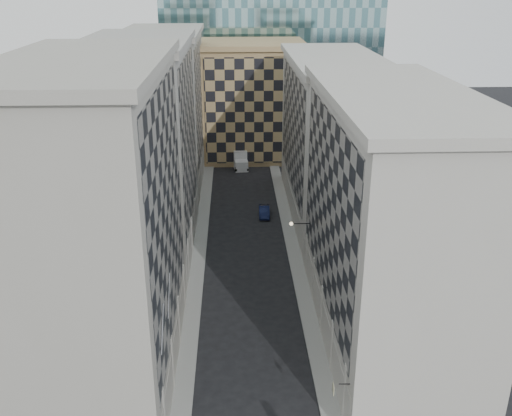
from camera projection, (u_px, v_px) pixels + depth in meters
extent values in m
cube|color=gray|center=(199.00, 254.00, 62.64)|extent=(1.50, 100.00, 0.15)
cube|color=gray|center=(294.00, 252.00, 63.04)|extent=(1.50, 100.00, 0.15)
cube|color=#9D998E|center=(98.00, 233.00, 40.54)|extent=(10.00, 22.00, 23.00)
cube|color=gray|center=(166.00, 212.00, 40.16)|extent=(0.25, 19.36, 18.00)
cube|color=#9D998E|center=(174.00, 347.00, 44.45)|extent=(0.45, 21.12, 3.20)
cube|color=#9D998E|center=(79.00, 62.00, 36.07)|extent=(10.80, 22.80, 0.70)
cylinder|color=#9D998E|center=(159.00, 416.00, 36.58)|extent=(0.90, 0.90, 4.40)
cylinder|color=#9D998E|center=(168.00, 363.00, 41.67)|extent=(0.90, 0.90, 4.40)
cylinder|color=#9D998E|center=(174.00, 321.00, 46.76)|extent=(0.90, 0.90, 4.40)
cylinder|color=#9D998E|center=(180.00, 287.00, 51.85)|extent=(0.90, 0.90, 4.40)
cube|color=#9B9790|center=(143.00, 151.00, 61.09)|extent=(10.00, 22.00, 22.00)
cube|color=gray|center=(188.00, 137.00, 60.71)|extent=(0.25, 19.36, 17.00)
cube|color=#9B9790|center=(192.00, 230.00, 64.81)|extent=(0.45, 21.12, 3.20)
cube|color=#9B9790|center=(134.00, 42.00, 56.81)|extent=(10.80, 22.80, 0.70)
cylinder|color=#9B9790|center=(185.00, 259.00, 56.94)|extent=(0.90, 0.90, 4.40)
cylinder|color=#9B9790|center=(188.00, 236.00, 62.03)|extent=(0.90, 0.90, 4.40)
cylinder|color=#9B9790|center=(192.00, 216.00, 67.12)|extent=(0.90, 0.90, 4.40)
cylinder|color=#9B9790|center=(194.00, 199.00, 72.21)|extent=(0.90, 0.90, 4.40)
cube|color=#9D998E|center=(165.00, 111.00, 81.63)|extent=(10.00, 22.00, 21.00)
cube|color=gray|center=(199.00, 100.00, 81.26)|extent=(0.25, 19.36, 16.00)
cube|color=#9D998E|center=(201.00, 170.00, 85.17)|extent=(0.45, 21.12, 3.20)
cube|color=#9D998E|center=(160.00, 32.00, 77.55)|extent=(10.80, 22.80, 0.70)
cylinder|color=#9D998E|center=(197.00, 185.00, 77.30)|extent=(0.90, 0.90, 4.40)
cylinder|color=#9D998E|center=(199.00, 172.00, 82.39)|extent=(0.90, 0.90, 4.40)
cylinder|color=#9D998E|center=(201.00, 160.00, 87.48)|extent=(0.90, 0.90, 4.40)
cylinder|color=#9D998E|center=(202.00, 150.00, 92.57)|extent=(0.90, 0.90, 4.40)
cube|color=#B3AEA4|center=(388.00, 224.00, 45.64)|extent=(10.00, 26.00, 20.00)
cube|color=gray|center=(328.00, 208.00, 44.89)|extent=(0.25, 22.88, 15.00)
cube|color=#B3AEA4|center=(324.00, 315.00, 48.62)|extent=(0.45, 24.96, 3.20)
cube|color=#B3AEA4|center=(400.00, 95.00, 41.74)|extent=(10.80, 26.80, 0.70)
cylinder|color=#B3AEA4|center=(349.00, 391.00, 38.78)|extent=(0.90, 0.90, 4.40)
cylinder|color=#B3AEA4|center=(336.00, 346.00, 43.59)|extent=(0.90, 0.90, 4.40)
cylinder|color=#B3AEA4|center=(326.00, 309.00, 48.40)|extent=(0.90, 0.90, 4.40)
cylinder|color=#B3AEA4|center=(317.00, 279.00, 53.22)|extent=(0.90, 0.90, 4.40)
cylinder|color=#B3AEA4|center=(310.00, 254.00, 58.03)|extent=(0.90, 0.90, 4.40)
cube|color=#B3AEA4|center=(332.00, 140.00, 70.82)|extent=(10.00, 28.00, 19.00)
cube|color=gray|center=(293.00, 129.00, 70.07)|extent=(0.25, 24.64, 14.00)
cube|color=#B3AEA4|center=(292.00, 200.00, 73.61)|extent=(0.45, 26.88, 3.20)
cube|color=#B3AEA4|center=(336.00, 59.00, 67.11)|extent=(10.80, 28.80, 0.70)
cube|color=#9F8454|center=(252.00, 102.00, 94.73)|extent=(16.00, 14.00, 18.00)
cube|color=tan|center=(254.00, 112.00, 88.16)|extent=(15.20, 0.25, 16.50)
cube|color=#9F8454|center=(252.00, 44.00, 91.18)|extent=(16.80, 14.80, 0.80)
cube|color=#302B26|center=(239.00, 60.00, 105.72)|extent=(6.00, 6.00, 28.00)
cylinder|color=gray|center=(162.00, 329.00, 35.57)|extent=(0.10, 2.33, 2.33)
cylinder|color=gray|center=(169.00, 296.00, 39.27)|extent=(0.10, 2.33, 2.33)
cylinder|color=black|center=(301.00, 224.00, 55.18)|extent=(1.80, 0.08, 0.08)
sphere|color=#FFE5B2|center=(291.00, 224.00, 55.14)|extent=(0.36, 0.36, 0.36)
cube|color=silver|center=(241.00, 165.00, 89.69)|extent=(2.18, 2.35, 1.64)
cube|color=silver|center=(240.00, 157.00, 91.64)|extent=(2.37, 3.45, 2.82)
cylinder|color=black|center=(236.00, 170.00, 89.07)|extent=(0.34, 0.84, 0.82)
cylinder|color=black|center=(248.00, 169.00, 89.28)|extent=(0.34, 0.84, 0.82)
cylinder|color=black|center=(234.00, 162.00, 92.91)|extent=(0.34, 0.84, 0.82)
cylinder|color=black|center=(245.00, 161.00, 93.13)|extent=(0.34, 0.84, 0.82)
imported|color=#0F1739|center=(264.00, 211.00, 72.60)|extent=(1.44, 3.86, 1.26)
cylinder|color=black|center=(344.00, 384.00, 36.53)|extent=(0.72, 0.10, 0.06)
cube|color=tan|center=(333.00, 389.00, 36.64)|extent=(0.09, 0.63, 0.63)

